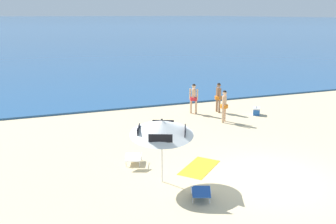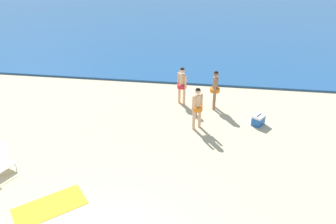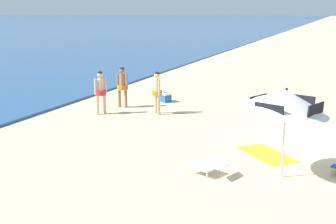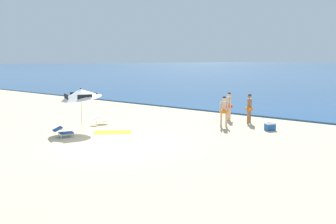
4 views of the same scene
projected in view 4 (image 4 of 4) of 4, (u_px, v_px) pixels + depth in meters
ground_plane at (115, 144)px, 14.41m from camera, size 800.00×800.00×0.00m
beach_umbrella_striped_main at (81, 94)px, 17.04m from camera, size 2.43×2.46×2.21m
lounge_chair_under_umbrella at (63, 131)px, 15.66m from camera, size 0.81×1.01×0.51m
lounge_chair_beside_umbrella at (100, 119)px, 18.87m from camera, size 0.81×1.01×0.52m
person_standing_near_shore at (249, 106)px, 19.12m from camera, size 0.40×0.49×1.64m
person_standing_beside at (224, 109)px, 18.13m from camera, size 0.40×0.40×1.62m
person_wading_in at (229, 104)px, 20.14m from camera, size 0.40×0.40×1.64m
cooler_box at (270, 126)px, 17.27m from camera, size 0.56×0.61×0.43m
beach_towel at (113, 132)px, 16.79m from camera, size 1.94×1.87×0.01m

